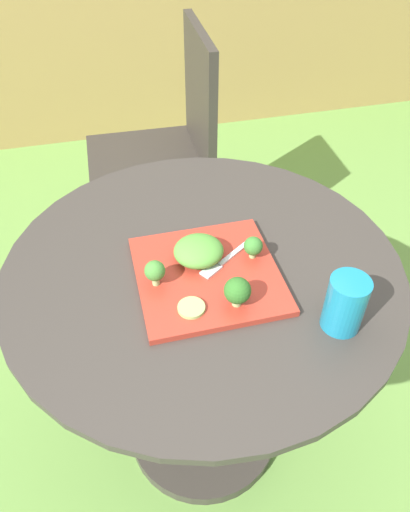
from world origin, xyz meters
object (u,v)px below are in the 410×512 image
salad_plate (207,275)px  fork (224,260)px  patio_chair (171,137)px  drinking_glass (344,306)px

salad_plate → fork: bearing=30.4°
patio_chair → salad_plate: patio_chair is taller
fork → salad_plate: bearing=-149.6°
drinking_glass → fork: size_ratio=0.82×
drinking_glass → fork: 0.26m
salad_plate → drinking_glass: bearing=-40.4°
drinking_glass → fork: (-0.17, 0.20, -0.03)m
patio_chair → drinking_glass: 1.13m
drinking_glass → salad_plate: bearing=139.6°
salad_plate → fork: 0.05m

